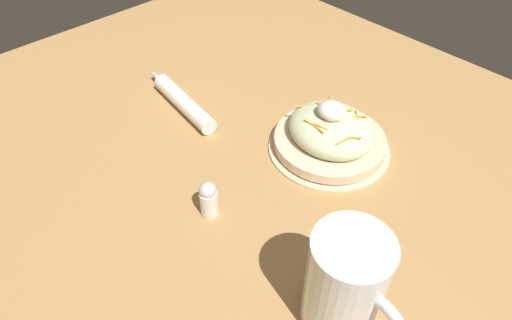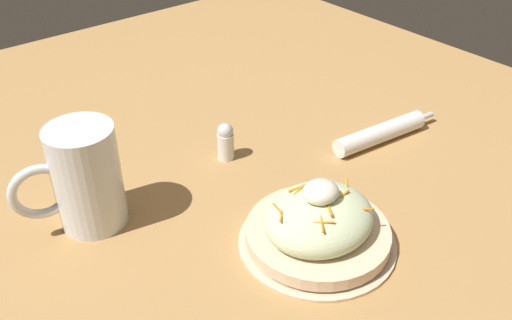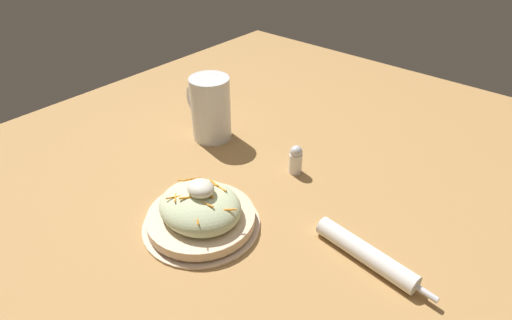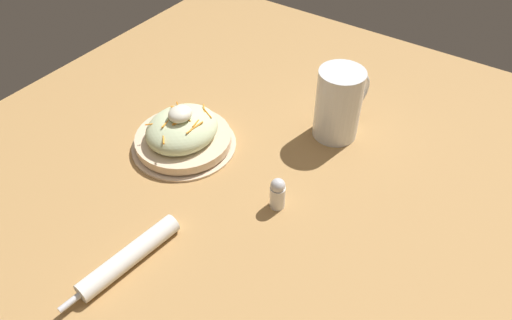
{
  "view_description": "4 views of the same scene",
  "coord_description": "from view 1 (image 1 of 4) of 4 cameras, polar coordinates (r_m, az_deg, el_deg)",
  "views": [
    {
      "loc": [
        -0.38,
        0.26,
        0.55
      ],
      "look_at": [
        -0.03,
        -0.07,
        0.09
      ],
      "focal_mm": 31.3,
      "sensor_mm": 36.0,
      "label": 1
    },
    {
      "loc": [
        -0.47,
        -0.65,
        0.53
      ],
      "look_at": [
        -0.04,
        -0.12,
        0.08
      ],
      "focal_mm": 39.33,
      "sensor_mm": 36.0,
      "label": 2
    },
    {
      "loc": [
        0.43,
        -0.64,
        0.55
      ],
      "look_at": [
        -0.02,
        -0.11,
        0.08
      ],
      "focal_mm": 30.08,
      "sensor_mm": 36.0,
      "label": 3
    },
    {
      "loc": [
        0.51,
        0.3,
        0.66
      ],
      "look_at": [
        -0.03,
        -0.07,
        0.05
      ],
      "focal_mm": 33.53,
      "sensor_mm": 36.0,
      "label": 4
    }
  ],
  "objects": [
    {
      "name": "ground_plane",
      "position": [
        0.71,
        -5.88,
        -6.73
      ],
      "size": [
        1.43,
        1.43,
        0.0
      ],
      "primitive_type": "plane",
      "color": "#B2844C"
    },
    {
      "name": "salad_plate",
      "position": [
        0.8,
        9.5,
        3.16
      ],
      "size": [
        0.22,
        0.22,
        0.1
      ],
      "color": "beige",
      "rests_on": "ground_plane"
    },
    {
      "name": "beer_mug",
      "position": [
        0.56,
        11.31,
        -15.98
      ],
      "size": [
        0.15,
        0.1,
        0.16
      ],
      "color": "white",
      "rests_on": "ground_plane"
    },
    {
      "name": "napkin_roll",
      "position": [
        0.9,
        -9.23,
        7.26
      ],
      "size": [
        0.23,
        0.06,
        0.03
      ],
      "color": "white",
      "rests_on": "ground_plane"
    },
    {
      "name": "salt_shaker",
      "position": [
        0.69,
        -5.83,
        -4.8
      ],
      "size": [
        0.03,
        0.03,
        0.07
      ],
      "color": "white",
      "rests_on": "ground_plane"
    }
  ]
}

